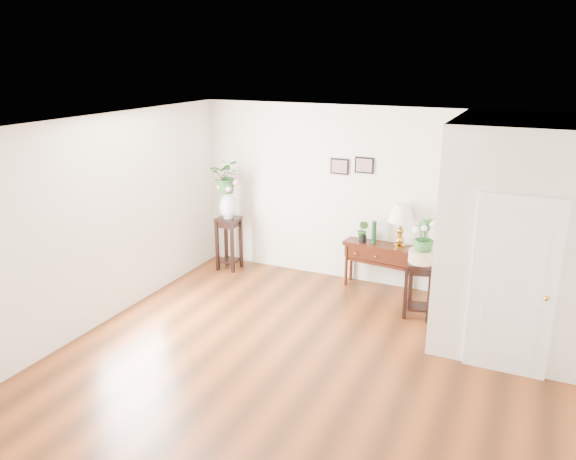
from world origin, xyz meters
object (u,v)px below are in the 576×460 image
Objects in this scene: table_lamp at (401,225)px; plant_stand_b at (420,289)px; console_table at (378,266)px; plant_stand_a at (229,243)px.

table_lamp is 1.13m from plant_stand_b.
table_lamp reaches higher than plant_stand_b.
plant_stand_a reaches higher than console_table.
console_table is 1.61× the size of table_lamp.
plant_stand_a is (-2.85, -0.26, -0.62)m from table_lamp.
table_lamp is at bearing 5.30° from plant_stand_a.
plant_stand_b is at bearing -56.78° from table_lamp.
plant_stand_a is at bearing 171.58° from plant_stand_b.
plant_stand_a is (-2.53, -0.26, 0.09)m from console_table.
plant_stand_b is (0.50, -0.76, -0.67)m from table_lamp.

